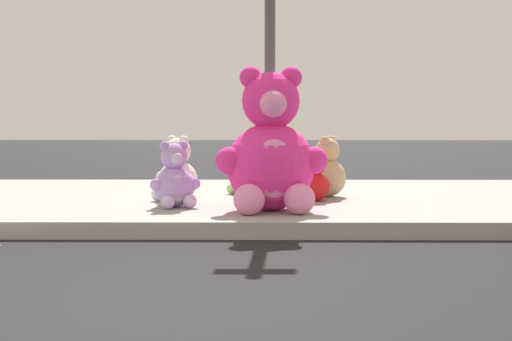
% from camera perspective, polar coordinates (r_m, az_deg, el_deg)
% --- Properties ---
extents(sidewalk, '(28.00, 4.40, 0.15)m').
position_cam_1_polar(sidewalk, '(8.83, -5.54, -2.34)').
color(sidewalk, '#9E9B93').
rests_on(sidewalk, ground_plane).
extents(sign_pole, '(0.56, 0.11, 3.20)m').
position_cam_1_polar(sign_pole, '(7.96, 1.03, 9.77)').
color(sign_pole, '#4C4C51').
rests_on(sign_pole, sidewalk).
extents(plush_pink_large, '(1.06, 0.94, 1.37)m').
position_cam_1_polar(plush_pink_large, '(7.34, 1.12, 1.27)').
color(plush_pink_large, '#F22D93').
rests_on(plush_pink_large, sidewalk).
extents(plush_white, '(0.49, 0.50, 0.69)m').
position_cam_1_polar(plush_white, '(8.27, -5.87, -0.31)').
color(plush_white, white).
rests_on(plush_white, sidewalk).
extents(plush_tan, '(0.49, 0.49, 0.68)m').
position_cam_1_polar(plush_tan, '(8.69, 5.14, -0.13)').
color(plush_tan, tan).
rests_on(plush_tan, sidewalk).
extents(plush_red, '(0.35, 0.35, 0.48)m').
position_cam_1_polar(plush_red, '(8.25, 4.38, -0.91)').
color(plush_red, red).
rests_on(plush_red, sidewalk).
extents(plush_lavender, '(0.48, 0.47, 0.66)m').
position_cam_1_polar(plush_lavender, '(7.70, -6.00, -0.75)').
color(plush_lavender, '#B28CD8').
rests_on(plush_lavender, sidewalk).
extents(plush_lime, '(0.45, 0.45, 0.63)m').
position_cam_1_polar(plush_lime, '(8.94, -0.61, -0.14)').
color(plush_lime, '#8CD133').
rests_on(plush_lime, sidewalk).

